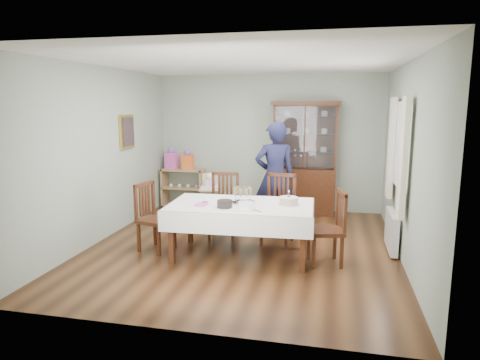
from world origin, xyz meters
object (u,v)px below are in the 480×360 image
(sideboard, at_px, (184,188))
(woman, at_px, (275,177))
(high_chair, at_px, (211,205))
(china_cabinet, at_px, (305,156))
(chair_far_left, at_px, (223,219))
(chair_end_left, at_px, (156,231))
(gift_bag_orange, at_px, (188,160))
(chair_far_right, at_px, (278,223))
(champagne_tray, at_px, (242,198))
(dining_table, at_px, (241,230))
(gift_bag_pink, at_px, (171,159))
(chair_end_right, at_px, (326,242))
(birthday_cake, at_px, (289,201))

(sideboard, relative_size, woman, 0.49)
(woman, bearing_deg, high_chair, -18.52)
(china_cabinet, relative_size, chair_far_left, 2.11)
(chair_far_left, bearing_deg, china_cabinet, 54.12)
(woman, distance_m, high_chair, 1.25)
(chair_end_left, distance_m, high_chair, 1.47)
(high_chair, bearing_deg, chair_end_left, -114.57)
(chair_far_left, xyz_separation_m, gift_bag_orange, (-1.24, 1.86, 0.68))
(chair_far_right, distance_m, gift_bag_orange, 2.96)
(chair_far_left, bearing_deg, champagne_tray, -61.37)
(dining_table, relative_size, gift_bag_pink, 4.50)
(dining_table, bearing_deg, chair_far_left, 120.21)
(chair_far_left, xyz_separation_m, high_chair, (-0.38, 0.59, 0.06))
(chair_end_left, distance_m, gift_bag_pink, 2.87)
(china_cabinet, bearing_deg, chair_end_right, -79.74)
(chair_end_left, height_order, champagne_tray, chair_end_left)
(birthday_cake, bearing_deg, chair_end_right, -11.48)
(woman, bearing_deg, chair_end_right, 103.84)
(chair_far_left, height_order, gift_bag_pink, gift_bag_pink)
(chair_end_left, bearing_deg, high_chair, -1.58)
(chair_end_right, relative_size, woman, 0.54)
(sideboard, bearing_deg, dining_table, -55.91)
(chair_far_right, height_order, chair_end_left, chair_far_right)
(chair_end_left, xyz_separation_m, champagne_tray, (1.28, 0.08, 0.53))
(champagne_tray, bearing_deg, woman, 78.08)
(chair_far_left, relative_size, birthday_cake, 3.50)
(dining_table, height_order, birthday_cake, birthday_cake)
(chair_end_left, height_order, woman, woman)
(high_chair, height_order, champagne_tray, champagne_tray)
(gift_bag_pink, bearing_deg, dining_table, -52.24)
(chair_far_right, distance_m, woman, 0.92)
(sideboard, relative_size, chair_far_left, 0.87)
(chair_far_left, bearing_deg, woman, 34.46)
(chair_end_left, relative_size, champagne_tray, 2.75)
(dining_table, distance_m, china_cabinet, 2.84)
(woman, relative_size, high_chair, 1.94)
(gift_bag_orange, bearing_deg, chair_far_left, -56.34)
(dining_table, distance_m, champagne_tray, 0.45)
(chair_end_right, bearing_deg, high_chair, -139.22)
(gift_bag_pink, xyz_separation_m, gift_bag_orange, (0.36, -0.00, -0.02))
(chair_end_left, height_order, birthday_cake, chair_end_left)
(chair_far_left, height_order, champagne_tray, chair_far_left)
(gift_bag_pink, bearing_deg, high_chair, -46.21)
(chair_end_right, xyz_separation_m, woman, (-0.90, 1.43, 0.62))
(china_cabinet, xyz_separation_m, gift_bag_pink, (-2.75, 0.00, -0.12))
(chair_far_right, relative_size, birthday_cake, 3.58)
(china_cabinet, xyz_separation_m, chair_end_left, (-1.97, -2.67, -0.83))
(dining_table, relative_size, champagne_tray, 5.66)
(champagne_tray, xyz_separation_m, gift_bag_orange, (-1.70, 2.58, 0.16))
(chair_end_left, bearing_deg, sideboard, 26.79)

